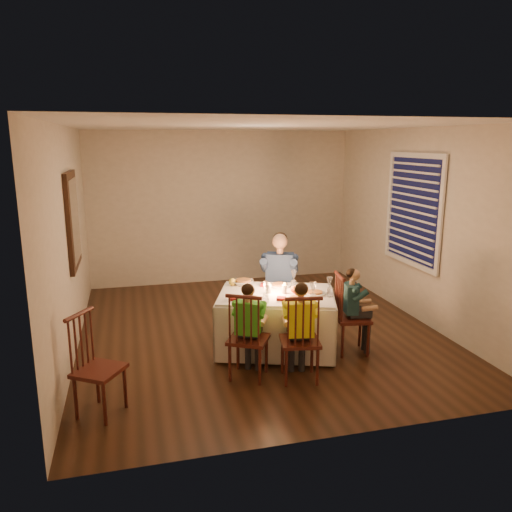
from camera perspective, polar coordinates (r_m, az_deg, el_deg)
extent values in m
plane|color=black|center=(6.61, 0.30, -8.48)|extent=(5.00, 5.00, 0.00)
cube|color=beige|center=(6.09, -20.62, 1.56)|extent=(0.02, 5.00, 2.60)
cube|color=beige|center=(7.15, 18.05, 3.34)|extent=(0.02, 5.00, 2.60)
cube|color=beige|center=(8.67, -3.91, 5.53)|extent=(4.50, 0.02, 2.60)
plane|color=white|center=(6.15, 0.33, 14.67)|extent=(5.00, 5.00, 0.00)
cube|color=white|center=(5.81, 2.35, -4.46)|extent=(1.53, 1.30, 0.04)
cube|color=white|center=(6.37, 2.49, -6.01)|extent=(1.28, 0.45, 0.64)
cube|color=white|center=(5.48, 2.12, -9.23)|extent=(1.28, 0.45, 0.64)
cube|color=white|center=(5.93, 8.77, -7.59)|extent=(0.33, 0.92, 0.64)
cube|color=white|center=(5.98, -4.07, -7.31)|extent=(0.33, 0.92, 0.64)
cylinder|color=silver|center=(6.08, 2.71, -3.40)|extent=(0.33, 0.33, 0.02)
cylinder|color=silver|center=(5.55, -0.61, -4.99)|extent=(0.33, 0.33, 0.02)
cylinder|color=silver|center=(5.57, 4.76, -4.96)|extent=(0.33, 0.33, 0.02)
cylinder|color=silver|center=(5.80, 6.72, -4.26)|extent=(0.33, 0.33, 0.02)
cylinder|color=white|center=(5.80, 1.47, -3.78)|extent=(0.06, 0.06, 0.10)
cylinder|color=white|center=(5.79, 3.27, -3.82)|extent=(0.06, 0.06, 0.10)
sphere|color=yellow|center=(6.10, -2.72, -2.97)|extent=(0.09, 0.09, 0.09)
sphere|color=orange|center=(5.84, 4.35, -3.80)|extent=(0.08, 0.08, 0.08)
imported|color=silver|center=(6.12, -1.46, -3.07)|extent=(0.32, 0.32, 0.06)
cube|color=black|center=(6.35, -20.23, 3.86)|extent=(0.05, 0.95, 1.15)
cube|color=white|center=(6.35, -19.97, 3.88)|extent=(0.01, 0.78, 0.98)
cube|color=black|center=(7.20, 17.61, 5.04)|extent=(0.01, 1.20, 1.40)
cube|color=white|center=(7.19, 17.50, 5.04)|extent=(0.03, 1.34, 1.54)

